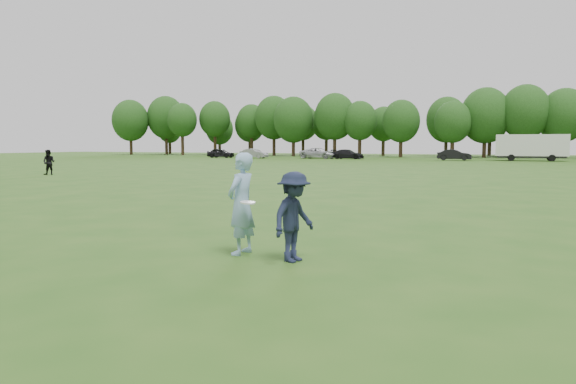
# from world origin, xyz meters

# --- Properties ---
(ground) EXTENTS (200.00, 200.00, 0.00)m
(ground) POSITION_xyz_m (0.00, 0.00, 0.00)
(ground) COLOR #275217
(ground) RESTS_ON ground
(thrower) EXTENTS (0.51, 0.72, 1.88)m
(thrower) POSITION_xyz_m (0.46, 0.36, 0.94)
(thrower) COLOR #8BB2D8
(thrower) RESTS_ON ground
(defender) EXTENTS (0.82, 1.13, 1.57)m
(defender) POSITION_xyz_m (1.58, 0.16, 0.78)
(defender) COLOR #181F36
(defender) RESTS_ON ground
(player_far_a) EXTENTS (0.97, 0.85, 1.68)m
(player_far_a) POSITION_xyz_m (-22.65, 17.37, 0.84)
(player_far_a) COLOR black
(player_far_a) RESTS_ON ground
(car_a) EXTENTS (4.15, 1.71, 1.41)m
(car_a) POSITION_xyz_m (-33.73, 59.48, 0.70)
(car_a) COLOR black
(car_a) RESTS_ON ground
(car_b) EXTENTS (4.26, 1.83, 1.36)m
(car_b) POSITION_xyz_m (-27.83, 58.76, 0.68)
(car_b) COLOR gray
(car_b) RESTS_ON ground
(car_c) EXTENTS (5.58, 2.98, 1.49)m
(car_c) POSITION_xyz_m (-18.58, 60.61, 0.75)
(car_c) COLOR #B2B2B7
(car_c) RESTS_ON ground
(car_d) EXTENTS (4.64, 2.23, 1.30)m
(car_d) POSITION_xyz_m (-14.32, 60.42, 0.65)
(car_d) COLOR black
(car_d) RESTS_ON ground
(car_f) EXTENTS (4.26, 1.76, 1.37)m
(car_f) POSITION_xyz_m (-0.26, 59.20, 0.69)
(car_f) COLOR black
(car_f) RESTS_ON ground
(disc_in_play) EXTENTS (0.32, 0.32, 0.06)m
(disc_in_play) POSITION_xyz_m (0.75, 0.06, 1.01)
(disc_in_play) COLOR white
(disc_in_play) RESTS_ON ground
(cargo_trailer) EXTENTS (9.00, 2.75, 3.20)m
(cargo_trailer) POSITION_xyz_m (8.49, 60.83, 1.78)
(cargo_trailer) COLOR white
(cargo_trailer) RESTS_ON ground
(treeline) EXTENTS (130.35, 18.39, 11.74)m
(treeline) POSITION_xyz_m (2.81, 76.90, 6.26)
(treeline) COLOR #332114
(treeline) RESTS_ON ground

